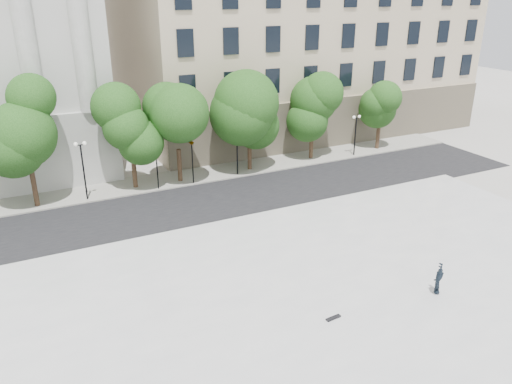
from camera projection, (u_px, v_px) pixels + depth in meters
ground at (310, 366)px, 20.83m from camera, size 160.00×160.00×0.00m
plaza at (275, 322)px, 23.24m from camera, size 44.00×22.00×0.45m
street at (176, 210)px, 35.79m from camera, size 60.00×8.00×0.02m
far_sidewalk at (153, 182)px, 40.76m from camera, size 60.00×4.00×0.12m
building_east at (281, 24)px, 57.25m from camera, size 36.00×26.15×23.00m
traffic_light_west at (155, 144)px, 37.95m from camera, size 1.05×1.89×4.25m
traffic_light_east at (191, 140)px, 39.17m from camera, size 0.58×1.76×4.20m
person_lying at (436, 290)px, 24.96m from camera, size 1.47×1.70×0.45m
skateboard at (333, 318)px, 23.12m from camera, size 0.78×0.26×0.08m
street_trees at (146, 125)px, 38.26m from camera, size 48.24×4.86×7.90m
lamp_posts at (165, 153)px, 38.85m from camera, size 37.14×0.28×4.56m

